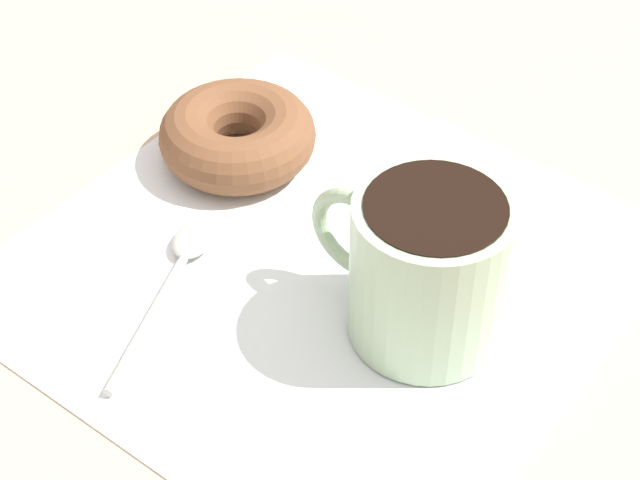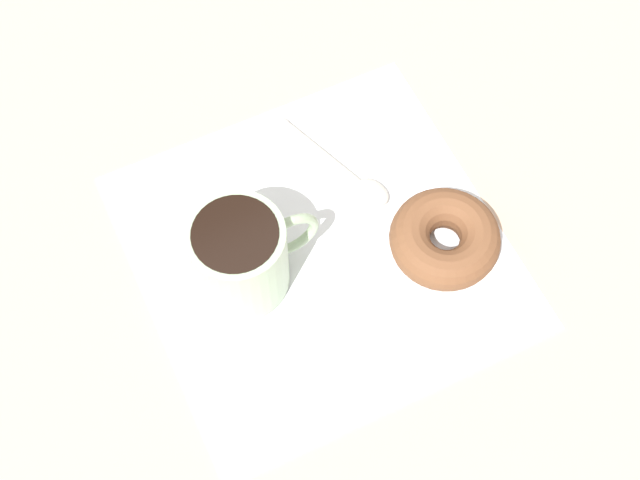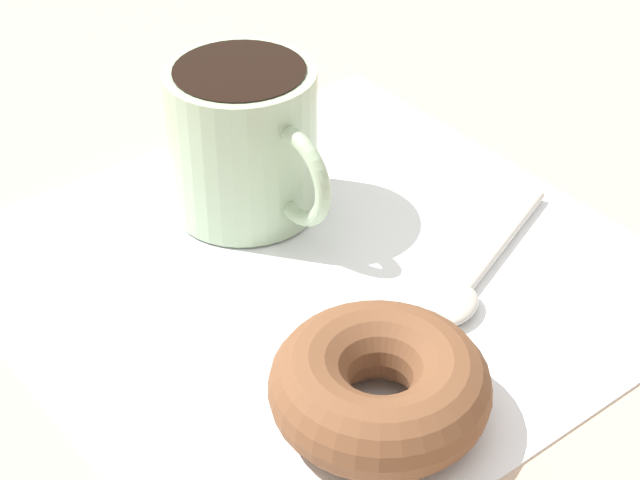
% 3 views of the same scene
% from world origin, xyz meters
% --- Properties ---
extents(ground_plane, '(1.20, 1.20, 0.02)m').
position_xyz_m(ground_plane, '(0.00, 0.00, -0.01)').
color(ground_plane, tan).
extents(napkin, '(0.35, 0.35, 0.00)m').
position_xyz_m(napkin, '(0.01, -0.01, 0.00)').
color(napkin, white).
rests_on(napkin, ground_plane).
extents(coffee_cup, '(0.09, 0.12, 0.09)m').
position_xyz_m(coffee_cup, '(0.01, 0.07, 0.05)').
color(coffee_cup, '#9EB793').
rests_on(coffee_cup, napkin).
extents(donut, '(0.10, 0.10, 0.04)m').
position_xyz_m(donut, '(-0.05, -0.11, 0.02)').
color(donut, brown).
rests_on(donut, napkin).
extents(spoon, '(0.14, 0.06, 0.01)m').
position_xyz_m(spoon, '(0.05, -0.08, 0.01)').
color(spoon, '#B7B2A8').
rests_on(spoon, napkin).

